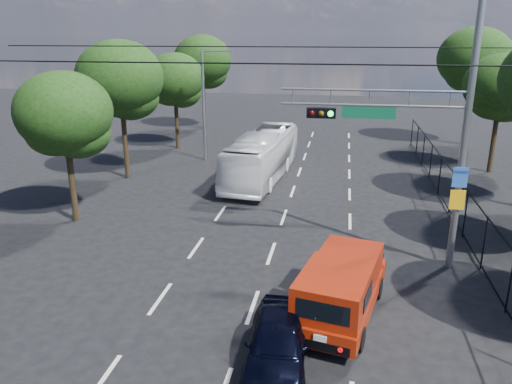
% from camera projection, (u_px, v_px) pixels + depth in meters
% --- Properties ---
extents(lane_markings, '(6.12, 38.00, 0.01)m').
position_uv_depth(lane_markings, '(289.00, 203.00, 24.80)').
color(lane_markings, beige).
rests_on(lane_markings, ground).
extents(signal_mast, '(6.43, 0.39, 9.50)m').
position_uv_depth(signal_mast, '(429.00, 122.00, 16.70)').
color(signal_mast, slate).
rests_on(signal_mast, ground).
extents(streetlight_left, '(2.09, 0.22, 7.08)m').
position_uv_depth(streetlight_left, '(206.00, 100.00, 32.15)').
color(streetlight_left, slate).
rests_on(streetlight_left, ground).
extents(utility_wires, '(22.00, 5.04, 0.74)m').
position_uv_depth(utility_wires, '(276.00, 58.00, 17.75)').
color(utility_wires, black).
rests_on(utility_wires, ground).
extents(fence_right, '(0.06, 34.03, 2.00)m').
position_uv_depth(fence_right, '(459.00, 204.00, 21.52)').
color(fence_right, black).
rests_on(fence_right, ground).
extents(tree_right_d, '(4.32, 4.32, 7.02)m').
position_uv_depth(tree_right_d, '(501.00, 91.00, 28.97)').
color(tree_right_d, black).
rests_on(tree_right_d, ground).
extents(tree_right_e, '(5.28, 5.28, 8.58)m').
position_uv_depth(tree_right_e, '(474.00, 64.00, 36.12)').
color(tree_right_e, black).
rests_on(tree_right_e, ground).
extents(tree_left_b, '(4.08, 4.08, 6.63)m').
position_uv_depth(tree_left_b, '(65.00, 119.00, 21.18)').
color(tree_left_b, black).
rests_on(tree_left_b, ground).
extents(tree_left_c, '(4.80, 4.80, 7.80)m').
position_uv_depth(tree_left_c, '(121.00, 84.00, 27.60)').
color(tree_left_c, black).
rests_on(tree_left_c, ground).
extents(tree_left_d, '(4.20, 4.20, 6.83)m').
position_uv_depth(tree_left_d, '(175.00, 83.00, 35.25)').
color(tree_left_d, black).
rests_on(tree_left_d, ground).
extents(tree_left_e, '(4.92, 4.92, 7.99)m').
position_uv_depth(tree_left_e, '(203.00, 64.00, 42.54)').
color(tree_left_e, black).
rests_on(tree_left_e, ground).
extents(red_pickup, '(2.83, 5.31, 1.88)m').
position_uv_depth(red_pickup, '(342.00, 287.00, 14.57)').
color(red_pickup, black).
rests_on(red_pickup, ground).
extents(navy_hatchback, '(1.70, 3.91, 1.31)m').
position_uv_depth(navy_hatchback, '(277.00, 342.00, 12.56)').
color(navy_hatchback, black).
rests_on(navy_hatchback, ground).
extents(white_bus, '(3.13, 9.88, 2.71)m').
position_uv_depth(white_bus, '(262.00, 156.00, 28.61)').
color(white_bus, silver).
rests_on(white_bus, ground).
extents(white_van, '(1.81, 4.67, 1.52)m').
position_uv_depth(white_van, '(241.00, 171.00, 27.66)').
color(white_van, silver).
rests_on(white_van, ground).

